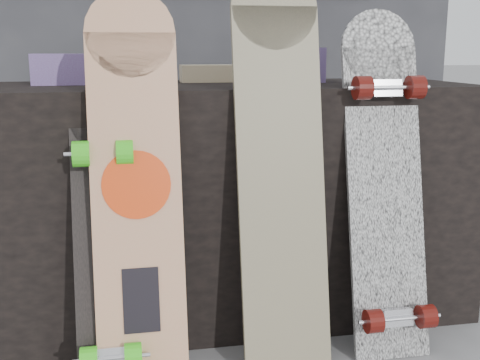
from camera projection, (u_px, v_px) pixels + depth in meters
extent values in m
cube|color=black|center=(232.00, 199.00, 2.10)|extent=(1.60, 0.60, 0.80)
cube|color=#2F2F33|center=(199.00, 8.00, 2.77)|extent=(2.40, 0.20, 2.20)
cube|color=#633E80|center=(61.00, 69.00, 1.98)|extent=(0.18, 0.12, 0.10)
cube|color=#633E80|center=(301.00, 65.00, 2.13)|extent=(0.14, 0.14, 0.12)
cube|color=#D1B78C|center=(211.00, 73.00, 2.14)|extent=(0.22, 0.10, 0.06)
cube|color=#CEB78B|center=(138.00, 214.00, 1.63)|extent=(0.24, 0.21, 0.96)
cylinder|color=#CEB78B|center=(130.00, 33.00, 1.62)|extent=(0.24, 0.07, 0.24)
cylinder|color=#FC420F|center=(136.00, 185.00, 1.62)|extent=(0.19, 0.04, 0.18)
cube|color=black|center=(141.00, 300.00, 1.62)|extent=(0.10, 0.04, 0.17)
cube|color=#CEBF8D|center=(281.00, 191.00, 1.73)|extent=(0.25, 0.24, 1.04)
cylinder|color=#CEBF8D|center=(274.00, 7.00, 1.72)|extent=(0.25, 0.07, 0.25)
cube|color=white|center=(385.00, 202.00, 1.82)|extent=(0.24, 0.23, 0.92)
cylinder|color=white|center=(378.00, 48.00, 1.83)|extent=(0.24, 0.07, 0.23)
cube|color=silver|center=(397.00, 317.00, 1.78)|extent=(0.09, 0.04, 0.06)
cylinder|color=#4D0F0B|center=(373.00, 321.00, 1.74)|extent=(0.05, 0.07, 0.07)
cylinder|color=#4D0F0B|center=(426.00, 316.00, 1.77)|extent=(0.04, 0.07, 0.07)
cube|color=silver|center=(386.00, 89.00, 1.79)|extent=(0.09, 0.04, 0.06)
cylinder|color=#4D0F0B|center=(362.00, 88.00, 1.75)|extent=(0.05, 0.07, 0.07)
cylinder|color=#4D0F0B|center=(415.00, 87.00, 1.78)|extent=(0.04, 0.07, 0.07)
cube|color=black|center=(108.00, 253.00, 1.66)|extent=(0.18, 0.22, 0.73)
cylinder|color=black|center=(102.00, 118.00, 1.68)|extent=(0.18, 0.06, 0.18)
cube|color=silver|center=(111.00, 356.00, 1.60)|extent=(0.09, 0.04, 0.06)
cylinder|color=#3EDE1F|center=(89.00, 360.00, 1.57)|extent=(0.04, 0.07, 0.07)
cylinder|color=#3EDE1F|center=(133.00, 356.00, 1.59)|extent=(0.05, 0.07, 0.07)
cube|color=silver|center=(103.00, 154.00, 1.63)|extent=(0.09, 0.04, 0.06)
cylinder|color=#3EDE1F|center=(81.00, 154.00, 1.60)|extent=(0.04, 0.07, 0.07)
cylinder|color=#3EDE1F|center=(125.00, 152.00, 1.62)|extent=(0.05, 0.07, 0.07)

